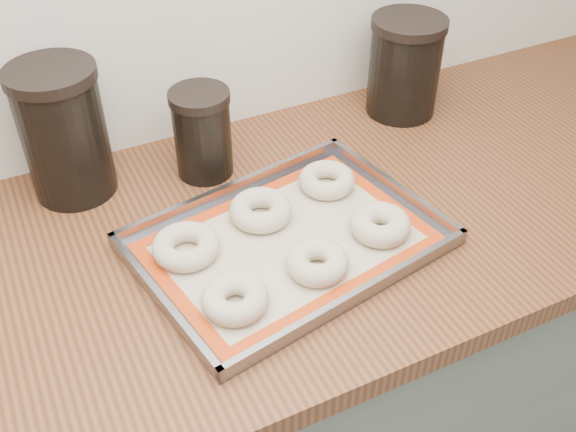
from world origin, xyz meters
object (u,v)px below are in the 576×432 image
bagel_back_left (186,246)px  canister_right (405,66)px  bagel_front_mid (317,262)px  bagel_back_mid (261,210)px  bagel_front_left (235,299)px  bagel_front_right (380,225)px  baking_tray (288,242)px  bagel_back_right (327,180)px  canister_mid (202,133)px  canister_left (64,132)px

bagel_back_left → canister_right: canister_right is taller
bagel_front_mid → bagel_back_mid: 0.15m
bagel_back_left → bagel_back_mid: bearing=11.8°
bagel_front_left → canister_right: canister_right is taller
bagel_front_right → canister_right: 0.41m
baking_tray → bagel_back_right: 0.16m
canister_mid → canister_right: 0.44m
baking_tray → canister_mid: size_ratio=3.16×
bagel_front_right → canister_left: 0.54m
bagel_back_mid → bagel_back_right: bearing=10.9°
bagel_front_mid → bagel_back_mid: (-0.03, 0.15, 0.00)m
bagel_front_left → canister_left: bearing=109.8°
bagel_back_right → canister_mid: canister_mid is taller
bagel_back_right → canister_left: bearing=153.5°
bagel_back_left → bagel_back_right: bagel_back_left is taller
baking_tray → canister_right: bearing=34.9°
baking_tray → canister_left: 0.41m
baking_tray → bagel_back_left: (-0.15, 0.04, 0.01)m
bagel_front_mid → bagel_back_mid: same height
bagel_back_right → canister_left: size_ratio=0.42×
bagel_front_right → canister_mid: 0.35m
bagel_front_left → bagel_front_mid: 0.14m
bagel_front_mid → canister_left: size_ratio=0.41×
canister_left → canister_right: 0.66m
bagel_front_right → canister_mid: bearing=123.0°
bagel_back_left → baking_tray: bearing=-16.3°
bagel_front_left → bagel_back_right: (0.25, 0.19, -0.00)m
canister_left → bagel_back_right: bearing=-26.5°
baking_tray → canister_mid: canister_mid is taller
bagel_front_mid → bagel_back_mid: bearing=99.7°
bagel_front_left → canister_left: (-0.14, 0.39, 0.10)m
bagel_back_mid → canister_mid: (-0.03, 0.17, 0.06)m
bagel_front_right → bagel_back_left: bearing=163.2°
baking_tray → bagel_back_left: bagel_back_left is taller
baking_tray → bagel_front_mid: 0.08m
bagel_back_right → bagel_front_mid: bearing=-122.6°
bagel_front_mid → bagel_back_right: bearing=57.4°
canister_right → baking_tray: bearing=-145.1°
bagel_back_left → bagel_back_right: size_ratio=1.07×
bagel_front_mid → canister_left: bearing=126.9°
canister_right → bagel_back_left: bearing=-157.3°
canister_mid → bagel_back_left: bearing=-118.1°
bagel_front_left → bagel_front_right: size_ratio=0.99×
canister_right → bagel_front_mid: bearing=-137.4°
canister_left → canister_mid: bearing=-12.7°
bagel_back_left → bagel_back_right: (0.28, 0.06, -0.00)m
bagel_back_left → bagel_back_mid: size_ratio=1.01×
bagel_back_left → canister_mid: bearing=61.9°
bagel_front_right → canister_left: (-0.41, 0.34, 0.09)m
bagel_back_right → canister_right: size_ratio=0.50×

